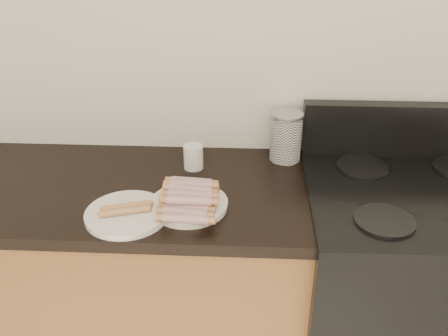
{
  "coord_description": "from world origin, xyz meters",
  "views": [
    {
      "loc": [
        0.2,
        0.26,
        1.76
      ],
      "look_at": [
        0.13,
        1.62,
        1.02
      ],
      "focal_mm": 40.0,
      "sensor_mm": 36.0,
      "label": 1
    }
  ],
  "objects_px": {
    "stove": "(401,298)",
    "canister": "(286,136)",
    "main_plate": "(189,205)",
    "side_plate": "(127,214)",
    "mug": "(193,157)"
  },
  "relations": [
    {
      "from": "stove",
      "to": "mug",
      "type": "distance_m",
      "value": 0.93
    },
    {
      "from": "mug",
      "to": "stove",
      "type": "bearing_deg",
      "value": -11.51
    },
    {
      "from": "side_plate",
      "to": "canister",
      "type": "distance_m",
      "value": 0.66
    },
    {
      "from": "canister",
      "to": "stove",
      "type": "bearing_deg",
      "value": -29.0
    },
    {
      "from": "stove",
      "to": "canister",
      "type": "relative_size",
      "value": 4.98
    },
    {
      "from": "main_plate",
      "to": "side_plate",
      "type": "distance_m",
      "value": 0.19
    },
    {
      "from": "side_plate",
      "to": "stove",
      "type": "bearing_deg",
      "value": 9.89
    },
    {
      "from": "stove",
      "to": "main_plate",
      "type": "relative_size",
      "value": 3.77
    },
    {
      "from": "stove",
      "to": "canister",
      "type": "xyz_separation_m",
      "value": [
        -0.44,
        0.24,
        0.54
      ]
    },
    {
      "from": "side_plate",
      "to": "mug",
      "type": "xyz_separation_m",
      "value": [
        0.17,
        0.32,
        0.03
      ]
    },
    {
      "from": "stove",
      "to": "canister",
      "type": "height_order",
      "value": "canister"
    },
    {
      "from": "stove",
      "to": "main_plate",
      "type": "bearing_deg",
      "value": -172.19
    },
    {
      "from": "canister",
      "to": "mug",
      "type": "height_order",
      "value": "canister"
    },
    {
      "from": "main_plate",
      "to": "canister",
      "type": "xyz_separation_m",
      "value": [
        0.32,
        0.35,
        0.08
      ]
    },
    {
      "from": "main_plate",
      "to": "mug",
      "type": "bearing_deg",
      "value": 92.75
    }
  ]
}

